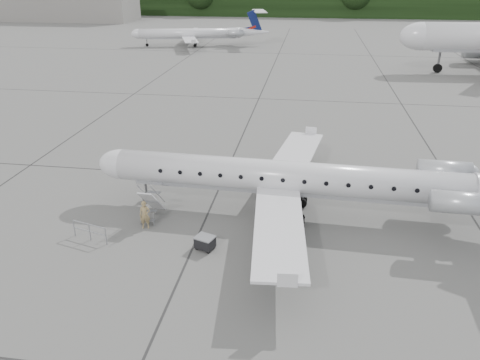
# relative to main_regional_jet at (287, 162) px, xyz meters

# --- Properties ---
(ground) EXTENTS (320.00, 320.00, 0.00)m
(ground) POSITION_rel_main_regional_jet_xyz_m (0.34, -2.06, -3.40)
(ground) COLOR #5E5E5C
(ground) RESTS_ON ground
(treeline) EXTENTS (260.00, 4.00, 8.00)m
(treeline) POSITION_rel_main_regional_jet_xyz_m (0.34, 127.94, 0.60)
(treeline) COLOR black
(treeline) RESTS_ON ground
(terminal_building) EXTENTS (40.00, 14.00, 10.00)m
(terminal_building) POSITION_rel_main_regional_jet_xyz_m (-69.66, 107.94, 1.60)
(terminal_building) COLOR slate
(terminal_building) RESTS_ON ground
(main_regional_jet) EXTENTS (27.25, 20.12, 6.80)m
(main_regional_jet) POSITION_rel_main_regional_jet_xyz_m (0.00, 0.00, 0.00)
(main_regional_jet) COLOR silver
(main_regional_jet) RESTS_ON ground
(airstair) EXTENTS (0.93, 2.11, 2.13)m
(airstair) POSITION_rel_main_regional_jet_xyz_m (-7.82, -1.73, -2.34)
(airstair) COLOR silver
(airstair) RESTS_ON ground
(passenger) EXTENTS (0.68, 0.52, 1.69)m
(passenger) POSITION_rel_main_regional_jet_xyz_m (-7.87, -2.92, -2.56)
(passenger) COLOR #917B4F
(passenger) RESTS_ON ground
(safety_railing) EXTENTS (2.14, 0.67, 1.00)m
(safety_railing) POSITION_rel_main_regional_jet_xyz_m (-10.44, -4.68, -2.90)
(safety_railing) COLOR gray
(safety_railing) RESTS_ON ground
(baggage_cart) EXTENTS (1.14, 1.04, 0.81)m
(baggage_cart) POSITION_rel_main_regional_jet_xyz_m (-3.99, -4.63, -2.99)
(baggage_cart) COLOR black
(baggage_cart) RESTS_ON ground
(bg_regional_left) EXTENTS (28.08, 22.72, 6.53)m
(bg_regional_left) POSITION_rel_main_regional_jet_xyz_m (-22.24, 65.44, -0.14)
(bg_regional_left) COLOR silver
(bg_regional_left) RESTS_ON ground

